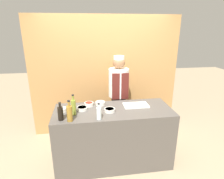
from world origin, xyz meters
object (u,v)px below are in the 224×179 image
sauce_bowl_red (89,104)px  sauce_bowl_yellow (63,109)px  bottle_clear (99,113)px  sauce_bowl_purple (110,110)px  chef_center (119,96)px  sauce_bowl_brown (100,103)px  cutting_board (136,105)px  bottle_vinegar (70,113)px  bottle_soy (60,113)px  bottle_oil (74,107)px  sauce_bowl_green (82,108)px

sauce_bowl_red → sauce_bowl_yellow: (-0.40, -0.16, 0.00)m
sauce_bowl_red → bottle_clear: (0.12, -0.49, 0.06)m
sauce_bowl_purple → sauce_bowl_yellow: sauce_bowl_yellow is taller
bottle_clear → chef_center: (0.45, 0.95, -0.13)m
sauce_bowl_brown → cutting_board: 0.58m
sauce_bowl_purple → bottle_vinegar: bearing=-159.3°
bottle_soy → bottle_vinegar: 0.14m
sauce_bowl_brown → sauce_bowl_yellow: (-0.58, -0.17, -0.00)m
bottle_oil → cutting_board: bearing=10.2°
bottle_soy → chef_center: size_ratio=0.15×
bottle_clear → bottle_soy: 0.52m
bottle_oil → bottle_soy: (-0.17, -0.15, -0.02)m
sauce_bowl_green → bottle_soy: bottle_soy is taller
sauce_bowl_yellow → bottle_soy: size_ratio=0.48×
cutting_board → chef_center: 0.60m
sauce_bowl_brown → cutting_board: (0.57, -0.12, -0.02)m
sauce_bowl_green → bottle_oil: size_ratio=0.54×
sauce_bowl_purple → bottle_soy: bearing=-166.6°
sauce_bowl_green → cutting_board: (0.86, 0.03, -0.02)m
sauce_bowl_purple → bottle_soy: size_ratio=0.63×
sauce_bowl_brown → bottle_oil: bottle_oil is taller
sauce_bowl_brown → bottle_soy: size_ratio=0.59×
sauce_bowl_yellow → bottle_oil: bearing=-37.5°
bottle_clear → bottle_oil: size_ratio=0.77×
cutting_board → bottle_soy: bearing=-164.3°
cutting_board → bottle_soy: (-1.15, -0.32, 0.09)m
sauce_bowl_purple → cutting_board: sauce_bowl_purple is taller
sauce_bowl_brown → bottle_soy: (-0.58, -0.44, 0.07)m
sauce_bowl_green → sauce_bowl_red: sauce_bowl_red is taller
bottle_oil → bottle_soy: bottle_oil is taller
sauce_bowl_green → bottle_clear: 0.42m
sauce_bowl_purple → bottle_oil: 0.54m
sauce_bowl_purple → sauce_bowl_green: sauce_bowl_purple is taller
chef_center → sauce_bowl_green: bearing=-138.4°
sauce_bowl_purple → bottle_clear: bearing=-128.9°
sauce_bowl_brown → sauce_bowl_red: size_ratio=1.05×
sauce_bowl_green → bottle_vinegar: bottle_vinegar is taller
cutting_board → chef_center: chef_center is taller
bottle_soy → chef_center: bearing=42.8°
sauce_bowl_red → cutting_board: size_ratio=0.37×
cutting_board → bottle_vinegar: (-1.02, -0.37, 0.11)m
sauce_bowl_green → bottle_soy: bearing=-134.7°
sauce_bowl_brown → bottle_oil: bearing=-144.2°
sauce_bowl_red → bottle_vinegar: bearing=-119.0°
bottle_clear → bottle_oil: (-0.35, 0.20, 0.03)m
bottle_soy → sauce_bowl_brown: bearing=37.4°
sauce_bowl_green → sauce_bowl_red: bearing=53.5°
bottle_clear → chef_center: 1.06m
sauce_bowl_red → chef_center: (0.57, 0.46, -0.07)m
chef_center → bottle_vinegar: bearing=-131.7°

